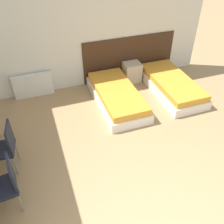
{
  "coord_description": "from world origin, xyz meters",
  "views": [
    {
      "loc": [
        -1.17,
        -0.94,
        3.34
      ],
      "look_at": [
        0.0,
        2.39,
        0.55
      ],
      "focal_mm": 40.0,
      "sensor_mm": 36.0,
      "label": 1
    }
  ],
  "objects_px": {
    "chair_near_notebook": "(5,184)",
    "bed_near_window": "(117,96)",
    "bed_near_door": "(171,85)",
    "nightstand": "(132,72)",
    "chair_near_laptop": "(4,146)"
  },
  "relations": [
    {
      "from": "nightstand",
      "to": "chair_near_laptop",
      "type": "distance_m",
      "value": 3.57
    },
    {
      "from": "nightstand",
      "to": "chair_near_notebook",
      "type": "xyz_separation_m",
      "value": [
        -3.0,
        -2.65,
        0.26
      ]
    },
    {
      "from": "nightstand",
      "to": "chair_near_notebook",
      "type": "relative_size",
      "value": 0.54
    },
    {
      "from": "chair_near_laptop",
      "to": "bed_near_door",
      "type": "bearing_deg",
      "value": 23.98
    },
    {
      "from": "bed_near_window",
      "to": "chair_near_notebook",
      "type": "distance_m",
      "value": 2.99
    },
    {
      "from": "chair_near_notebook",
      "to": "bed_near_window",
      "type": "bearing_deg",
      "value": 33.54
    },
    {
      "from": "chair_near_notebook",
      "to": "chair_near_laptop",
      "type": "bearing_deg",
      "value": 84.42
    },
    {
      "from": "bed_near_door",
      "to": "nightstand",
      "type": "height_order",
      "value": "nightstand"
    },
    {
      "from": "bed_near_window",
      "to": "chair_near_laptop",
      "type": "bearing_deg",
      "value": -153.62
    },
    {
      "from": "bed_near_window",
      "to": "chair_near_notebook",
      "type": "xyz_separation_m",
      "value": [
        -2.31,
        -1.88,
        0.33
      ]
    },
    {
      "from": "bed_near_window",
      "to": "bed_near_door",
      "type": "height_order",
      "value": "same"
    },
    {
      "from": "bed_near_door",
      "to": "chair_near_laptop",
      "type": "distance_m",
      "value": 3.88
    },
    {
      "from": "bed_near_window",
      "to": "chair_near_notebook",
      "type": "relative_size",
      "value": 2.14
    },
    {
      "from": "chair_near_notebook",
      "to": "bed_near_door",
      "type": "bearing_deg",
      "value": 21.38
    },
    {
      "from": "bed_near_door",
      "to": "nightstand",
      "type": "relative_size",
      "value": 3.96
    }
  ]
}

